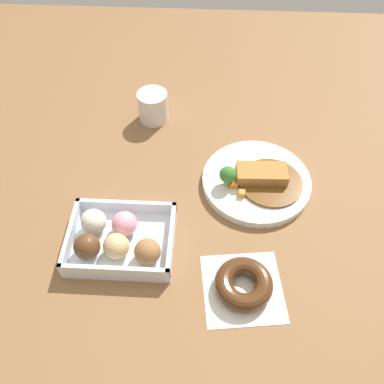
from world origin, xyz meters
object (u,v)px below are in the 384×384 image
(curry_plate, at_px, (257,180))
(coffee_mug, at_px, (153,106))
(chocolate_ring_donut, at_px, (244,284))
(donut_box, at_px, (117,239))

(curry_plate, relative_size, coffee_mug, 3.10)
(chocolate_ring_donut, bearing_deg, curry_plate, 82.05)
(donut_box, distance_m, chocolate_ring_donut, 0.25)
(donut_box, bearing_deg, curry_plate, 32.10)
(curry_plate, height_order, chocolate_ring_donut, curry_plate)
(curry_plate, bearing_deg, coffee_mug, 140.21)
(donut_box, height_order, coffee_mug, coffee_mug)
(curry_plate, distance_m, coffee_mug, 0.32)
(chocolate_ring_donut, bearing_deg, coffee_mug, 115.04)
(donut_box, xyz_separation_m, chocolate_ring_donut, (0.24, -0.08, -0.01))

